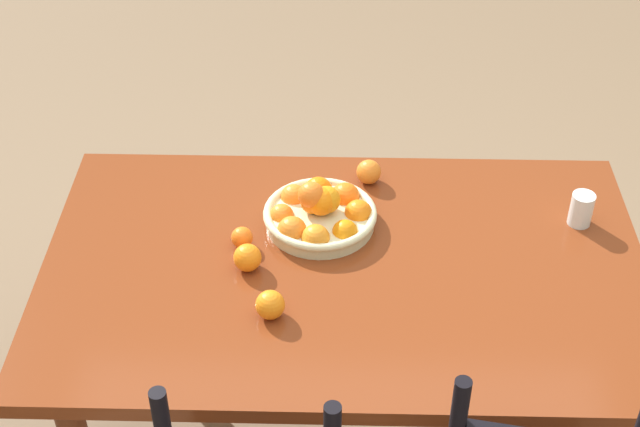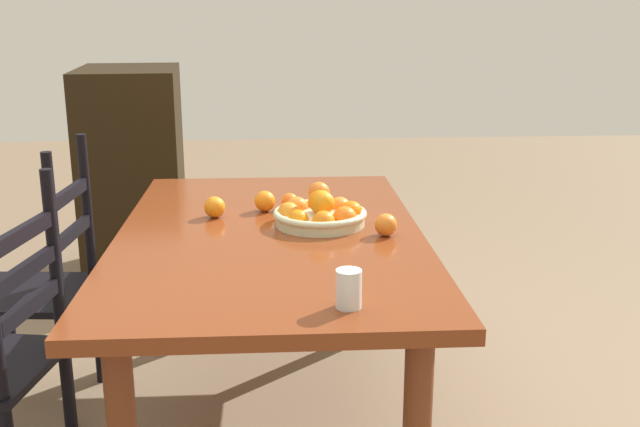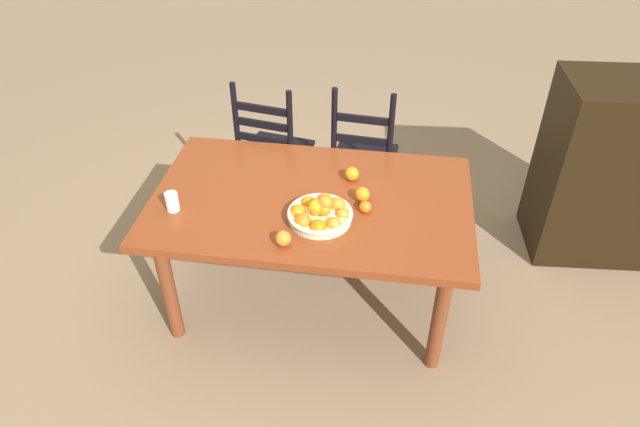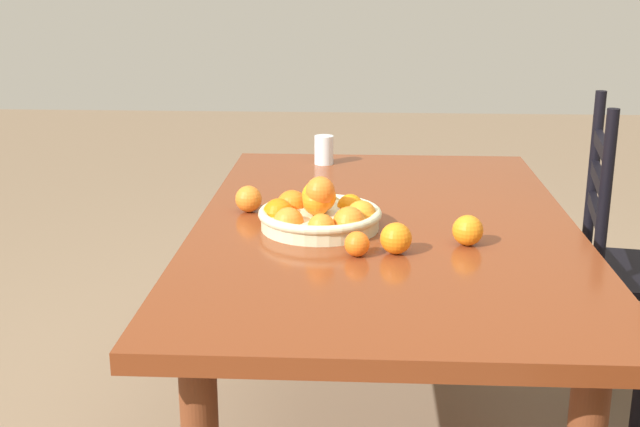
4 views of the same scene
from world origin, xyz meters
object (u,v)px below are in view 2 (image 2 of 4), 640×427
cabinet (134,173)px  drinking_glass (349,289)px  fruit_bowl (320,213)px  orange_loose_2 (265,201)px  orange_loose_3 (386,225)px  dining_table (270,256)px  orange_loose_0 (215,207)px  chair_near_window (43,291)px  orange_loose_1 (290,201)px

cabinet → drinking_glass: bearing=-162.1°
fruit_bowl → orange_loose_2: bearing=45.5°
cabinet → orange_loose_3: bearing=-151.2°
dining_table → orange_loose_0: bearing=46.4°
chair_near_window → dining_table: bearing=80.7°
dining_table → orange_loose_3: orange_loose_3 is taller
orange_loose_3 → chair_near_window: bearing=77.1°
orange_loose_0 → fruit_bowl: bearing=-107.4°
orange_loose_2 → dining_table: bearing=-175.9°
orange_loose_0 → orange_loose_2: (0.07, -0.18, 0.00)m
chair_near_window → orange_loose_0: bearing=92.9°
orange_loose_2 → orange_loose_3: (-0.33, -0.40, -0.00)m
dining_table → orange_loose_0: 0.30m
cabinet → orange_loose_0: bearing=-163.6°
chair_near_window → orange_loose_2: 0.87m
fruit_bowl → orange_loose_3: 0.25m
orange_loose_0 → orange_loose_1: size_ratio=1.25×
dining_table → orange_loose_1: bearing=-14.5°
fruit_bowl → chair_near_window: bearing=82.3°
dining_table → orange_loose_2: orange_loose_2 is taller
orange_loose_1 → orange_loose_2: 0.10m
orange_loose_1 → drinking_glass: bearing=-172.5°
orange_loose_0 → dining_table: bearing=-133.6°
chair_near_window → orange_loose_3: 1.28m
dining_table → orange_loose_1: size_ratio=27.18×
fruit_bowl → cabinet: bearing=30.1°
fruit_bowl → orange_loose_1: size_ratio=5.35×
dining_table → orange_loose_3: (-0.07, -0.38, 0.12)m
cabinet → orange_loose_2: cabinet is taller
dining_table → drinking_glass: bearing=-163.5°
dining_table → orange_loose_3: bearing=-100.5°
chair_near_window → drinking_glass: size_ratio=10.13×
chair_near_window → cabinet: cabinet is taller
orange_loose_3 → drinking_glass: drinking_glass is taller
dining_table → orange_loose_1: 0.31m
orange_loose_1 → orange_loose_3: 0.47m
fruit_bowl → orange_loose_3: size_ratio=4.35×
drinking_glass → dining_table: bearing=16.5°
dining_table → orange_loose_1: orange_loose_1 is taller
orange_loose_1 → orange_loose_2: size_ratio=0.80×
dining_table → fruit_bowl: size_ratio=5.08×
dining_table → fruit_bowl: 0.23m
chair_near_window → orange_loose_2: bearing=98.3°
orange_loose_1 → drinking_glass: (-0.95, -0.12, 0.02)m
drinking_glass → cabinet: bearing=22.2°
dining_table → fruit_bowl: bearing=-67.7°
fruit_bowl → orange_loose_2: 0.27m
cabinet → dining_table: bearing=-159.9°
chair_near_window → cabinet: (1.46, -0.08, 0.12)m
orange_loose_3 → cabinet: bearing=33.1°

